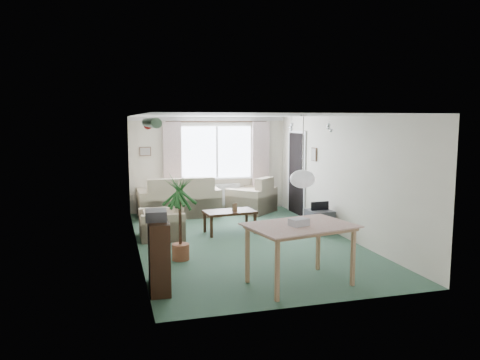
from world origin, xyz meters
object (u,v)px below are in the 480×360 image
object	(u,v)px
armchair_left	(161,218)
coffee_table	(230,222)
tv_cube	(319,221)
pet_bed	(301,226)
houseplant	(180,217)
dining_table	(300,255)
sofa	(179,196)
armchair_corner	(252,194)
bookshelf	(159,254)

from	to	relation	value
armchair_left	coffee_table	world-z (taller)	armchair_left
coffee_table	tv_cube	bearing A→B (deg)	-14.11
coffee_table	pet_bed	bearing A→B (deg)	-4.13
houseplant	dining_table	xyz separation A→B (m)	(1.45, -1.61, -0.30)
coffee_table	tv_cube	size ratio (longest dim) A/B	2.00
sofa	armchair_corner	distance (m)	1.85
sofa	bookshelf	bearing A→B (deg)	77.29
armchair_corner	pet_bed	size ratio (longest dim) A/B	1.47
armchair_corner	coffee_table	bearing A→B (deg)	19.72
armchair_left	dining_table	distance (m)	3.57
sofa	houseplant	world-z (taller)	houseplant
armchair_corner	armchair_left	world-z (taller)	armchair_corner
armchair_left	houseplant	world-z (taller)	houseplant
armchair_left	tv_cube	world-z (taller)	armchair_left
armchair_corner	bookshelf	world-z (taller)	bookshelf
armchair_left	coffee_table	distance (m)	1.40
bookshelf	dining_table	distance (m)	1.97
sofa	houseplant	distance (m)	3.67
sofa	bookshelf	distance (m)	4.99
sofa	coffee_table	xyz separation A→B (m)	(0.76, -2.03, -0.25)
coffee_table	pet_bed	size ratio (longest dim) A/B	1.51
tv_cube	armchair_left	bearing A→B (deg)	169.30
sofa	coffee_table	world-z (taller)	sofa
bookshelf	tv_cube	bearing A→B (deg)	36.60
armchair_corner	pet_bed	world-z (taller)	armchair_corner
pet_bed	coffee_table	bearing A→B (deg)	175.87
armchair_corner	sofa	bearing A→B (deg)	-42.63
houseplant	pet_bed	xyz separation A→B (m)	(2.78, 1.48, -0.66)
bookshelf	houseplant	distance (m)	1.38
bookshelf	dining_table	xyz separation A→B (m)	(1.94, -0.34, -0.07)
houseplant	bookshelf	bearing A→B (deg)	-110.87
tv_cube	bookshelf	bearing A→B (deg)	-148.63
bookshelf	pet_bed	size ratio (longest dim) A/B	1.43
tv_cube	pet_bed	world-z (taller)	tv_cube
sofa	dining_table	bearing A→B (deg)	98.94
sofa	bookshelf	size ratio (longest dim) A/B	1.98
armchair_corner	armchair_left	size ratio (longest dim) A/B	1.14
dining_table	tv_cube	xyz separation A→B (m)	(1.60, 2.75, -0.19)
coffee_table	sofa	bearing A→B (deg)	110.51
dining_table	pet_bed	xyz separation A→B (m)	(1.33, 3.09, -0.35)
armchair_left	houseplant	bearing A→B (deg)	5.54
sofa	houseplant	xyz separation A→B (m)	(-0.49, -3.63, 0.24)
houseplant	dining_table	world-z (taller)	houseplant
armchair_corner	armchair_left	distance (m)	3.20
houseplant	dining_table	bearing A→B (deg)	-47.99
armchair_corner	pet_bed	xyz separation A→B (m)	(0.44, -2.12, -0.38)
sofa	armchair_corner	world-z (taller)	sofa
coffee_table	houseplant	bearing A→B (deg)	-128.16
houseplant	tv_cube	size ratio (longest dim) A/B	2.81
armchair_left	houseplant	size ratio (longest dim) A/B	0.61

